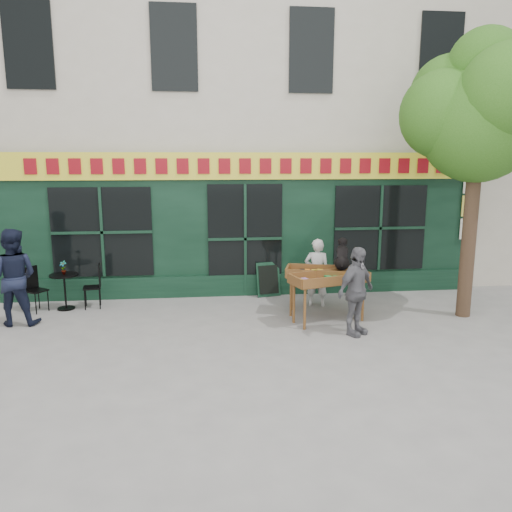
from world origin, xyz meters
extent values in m
plane|color=slate|center=(0.00, 0.00, 0.00)|extent=(80.00, 80.00, 0.00)
cube|color=beige|center=(0.00, 6.00, 5.00)|extent=(14.00, 7.00, 10.00)
cube|color=black|center=(0.00, 2.42, 1.60)|extent=(11.00, 0.16, 3.20)
cube|color=yellow|center=(0.00, 2.30, 3.00)|extent=(11.00, 0.06, 0.60)
cube|color=maroon|center=(0.00, 2.26, 3.00)|extent=(9.60, 0.03, 0.34)
cube|color=black|center=(0.00, 2.32, 0.25)|extent=(11.00, 0.10, 0.50)
cube|color=black|center=(0.00, 2.32, 1.35)|extent=(1.70, 0.05, 2.50)
cube|color=black|center=(-3.20, 2.32, 1.55)|extent=(2.20, 0.05, 2.00)
cube|color=black|center=(3.20, 2.32, 1.55)|extent=(2.20, 0.05, 2.00)
cube|color=silver|center=(5.40, 2.30, 1.50)|extent=(0.42, 0.02, 0.50)
cube|color=#E5D14C|center=(5.40, 2.30, 2.05)|extent=(0.42, 0.02, 0.50)
cube|color=silver|center=(5.40, 2.30, 2.60)|extent=(0.42, 0.02, 0.50)
cylinder|color=#382619|center=(4.30, 0.30, 1.80)|extent=(0.28, 0.28, 3.60)
sphere|color=#275B14|center=(4.30, 0.30, 3.80)|extent=(2.20, 2.20, 2.20)
sphere|color=#275B14|center=(5.00, 0.60, 4.10)|extent=(1.80, 1.80, 1.80)
sphere|color=#275B14|center=(3.70, 0.50, 4.00)|extent=(1.70, 1.70, 1.70)
sphere|color=#275B14|center=(4.50, -0.30, 4.30)|extent=(1.80, 1.80, 1.80)
sphere|color=#275B14|center=(4.00, 0.90, 4.40)|extent=(1.60, 1.60, 1.60)
sphere|color=#275B14|center=(4.40, 0.40, 4.90)|extent=(1.40, 1.40, 1.40)
cylinder|color=brown|center=(0.78, 0.65, 0.40)|extent=(0.05, 0.05, 0.80)
cylinder|color=brown|center=(2.03, 0.29, 0.40)|extent=(0.05, 0.05, 0.80)
cylinder|color=brown|center=(0.91, 1.07, 0.40)|extent=(0.05, 0.05, 0.80)
cylinder|color=brown|center=(2.16, 0.71, 0.40)|extent=(0.05, 0.05, 0.80)
cube|color=brown|center=(1.47, 0.68, 0.82)|extent=(1.60, 0.98, 0.05)
cube|color=brown|center=(1.39, 0.40, 0.90)|extent=(1.45, 0.46, 0.18)
cube|color=brown|center=(1.55, 0.96, 0.90)|extent=(1.45, 0.46, 0.18)
cube|color=brown|center=(1.47, 0.68, 0.88)|extent=(1.36, 0.75, 0.06)
imported|color=silver|center=(1.47, 1.33, 0.74)|extent=(0.62, 0.49, 1.48)
cylinder|color=brown|center=(0.90, -0.19, 0.40)|extent=(0.05, 0.05, 0.80)
cylinder|color=brown|center=(2.14, 0.19, 0.40)|extent=(0.05, 0.05, 0.80)
cylinder|color=brown|center=(0.77, 0.23, 0.40)|extent=(0.05, 0.05, 0.80)
cylinder|color=brown|center=(2.01, 0.61, 0.40)|extent=(0.05, 0.05, 0.80)
cube|color=brown|center=(1.45, 0.21, 0.82)|extent=(1.60, 0.99, 0.05)
cube|color=brown|center=(1.54, -0.07, 0.90)|extent=(1.45, 0.48, 0.18)
cube|color=brown|center=(1.37, 0.48, 0.90)|extent=(1.45, 0.48, 0.18)
cube|color=brown|center=(1.45, 0.21, 0.88)|extent=(1.36, 0.76, 0.06)
imported|color=#5A5A5F|center=(1.75, -0.54, 0.81)|extent=(1.00, 0.89, 1.63)
cylinder|color=black|center=(-3.91, 1.63, 0.02)|extent=(0.36, 0.36, 0.03)
cylinder|color=black|center=(-3.91, 1.63, 0.38)|extent=(0.04, 0.04, 0.72)
cylinder|color=black|center=(-3.91, 1.63, 0.75)|extent=(0.60, 0.60, 0.03)
cube|color=black|center=(-4.46, 1.53, 0.45)|extent=(0.50, 0.50, 0.03)
cube|color=black|center=(-4.60, 1.63, 0.70)|extent=(0.24, 0.31, 0.50)
cylinder|color=black|center=(-4.42, 1.33, 0.22)|extent=(0.02, 0.02, 0.44)
cylinder|color=black|center=(-4.25, 1.57, 0.22)|extent=(0.02, 0.02, 0.44)
cylinder|color=black|center=(-4.67, 1.50, 0.22)|extent=(0.02, 0.02, 0.44)
cylinder|color=black|center=(-4.49, 1.74, 0.22)|extent=(0.02, 0.02, 0.44)
cube|color=black|center=(-3.36, 1.68, 0.45)|extent=(0.41, 0.41, 0.03)
cube|color=black|center=(-3.19, 1.71, 0.70)|extent=(0.09, 0.36, 0.50)
cylinder|color=black|center=(-3.53, 1.81, 0.22)|extent=(0.02, 0.02, 0.44)
cylinder|color=black|center=(-3.48, 1.51, 0.22)|extent=(0.02, 0.02, 0.44)
cylinder|color=black|center=(-3.23, 1.86, 0.22)|extent=(0.02, 0.02, 0.44)
cylinder|color=black|center=(-3.19, 1.56, 0.22)|extent=(0.02, 0.02, 0.44)
imported|color=gray|center=(-3.91, 1.63, 0.91)|extent=(0.18, 0.15, 0.29)
imported|color=black|center=(-4.60, 0.73, 0.94)|extent=(0.92, 0.73, 1.87)
cube|color=black|center=(0.53, 2.20, 0.40)|extent=(0.59, 0.29, 0.79)
cube|color=black|center=(0.53, 2.18, 0.40)|extent=(0.48, 0.26, 0.65)
camera|label=1|loc=(-0.98, -8.99, 3.17)|focal=35.00mm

